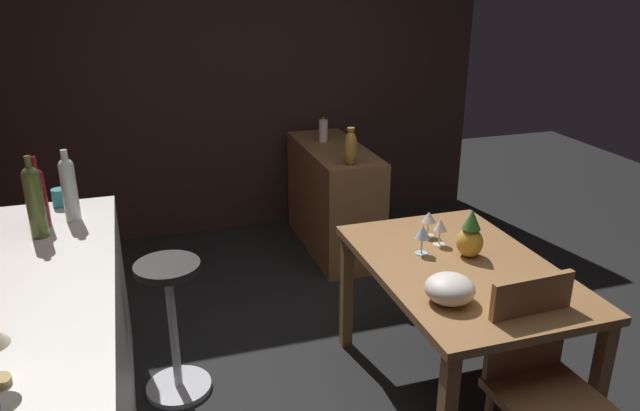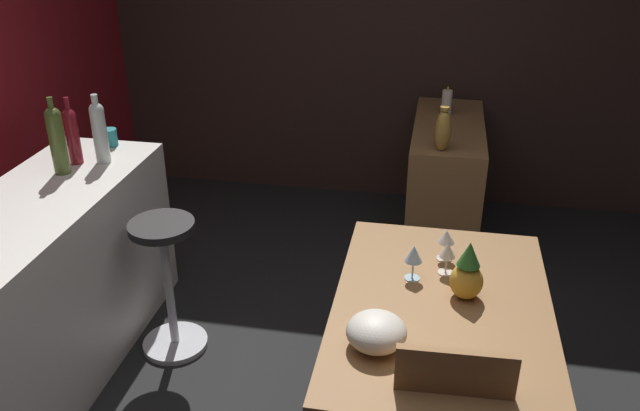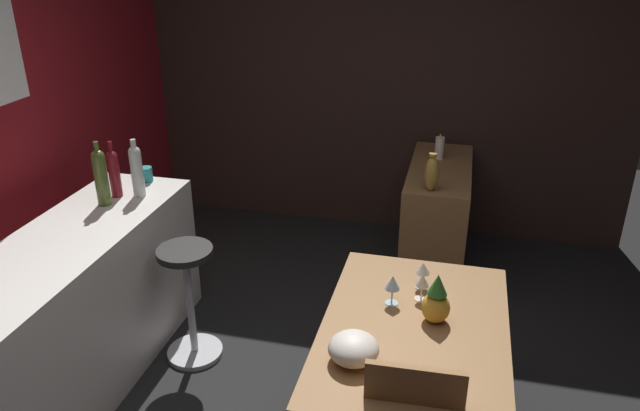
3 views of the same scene
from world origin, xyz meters
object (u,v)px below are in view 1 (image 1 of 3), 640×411
Objects in this scene: bar_stool at (173,325)px; pineapple_centerpiece at (470,237)px; wine_glass_center at (429,218)px; cup_teal at (60,198)px; wine_glass_left at (423,233)px; wine_bottle_olive at (34,199)px; dining_table at (460,282)px; chair_near_window at (540,379)px; fruit_bowl at (450,289)px; wine_bottle_ruby at (39,195)px; wine_glass_right at (440,226)px; sideboard_cabinet at (334,198)px; vase_brass at (351,147)px; pillar_candle_tall at (323,131)px; wine_bottle_clear at (69,187)px.

bar_stool is 3.00× the size of pineapple_centerpiece.
cup_teal reaches higher than wine_glass_center.
wine_bottle_olive reaches higher than wine_glass_left.
dining_table is at bearing -106.93° from wine_bottle_olive.
wine_glass_center is (-0.10, -1.34, 0.45)m from bar_stool.
chair_near_window is at bearing -175.40° from dining_table.
dining_table is 5.13× the size of pineapple_centerpiece.
fruit_bowl is at bearing 167.76° from wine_glass_left.
wine_glass_left is at bearing -106.81° from wine_bottle_ruby.
bar_stool is 1.44m from wine_glass_right.
wine_glass_center is at bearing 16.80° from pineapple_centerpiece.
pineapple_centerpiece is at bearing -114.01° from wine_glass_left.
wine_glass_left is 1.87m from cup_teal.
wine_glass_right is 1.94m from wine_bottle_olive.
wine_bottle_ruby is at bearing 59.12° from fruit_bowl.
sideboard_cabinet is 4.50× the size of pineapple_centerpiece.
sideboard_cabinet is at bearing -0.06° from wine_glass_center.
pineapple_centerpiece is 0.63× the size of wine_bottle_olive.
vase_brass is (0.97, -1.30, 0.55)m from bar_stool.
chair_near_window is 2.68m from pillar_candle_tall.
wine_bottle_clear is (-1.15, 1.75, 0.66)m from sideboard_cabinet.
wine_bottle_clear is (0.57, 1.62, 0.22)m from wine_glass_left.
bar_stool is at bearing 81.00° from wine_glass_right.
cup_teal is at bearing 65.01° from wine_glass_left.
wine_bottle_clear is (0.38, 1.75, 0.23)m from wine_glass_center.
chair_near_window is 2.47m from cup_teal.
wine_bottle_clear reaches higher than cup_teal.
pineapple_centerpiece reaches higher than wine_glass_right.
wine_glass_right is (0.83, 0.04, 0.35)m from chair_near_window.
sideboard_cabinet is at bearing -6.00° from fruit_bowl.
wine_glass_center is 1.08m from vase_brass.
chair_near_window is at bearing -178.45° from pillar_candle_tall.
cup_teal is at bearing 71.55° from wine_glass_center.
pineapple_centerpiece is (-0.16, -0.08, -0.00)m from wine_glass_right.
wine_glass_left is 0.72× the size of fruit_bowl.
dining_table is 1.46m from vase_brass.
wine_bottle_olive reaches higher than fruit_bowl.
dining_table is 5.88× the size of fruit_bowl.
cup_teal reaches higher than fruit_bowl.
chair_near_window is 1.24× the size of bar_stool.
chair_near_window is at bearing -120.97° from wine_bottle_olive.
vase_brass is (-0.46, 0.04, 0.53)m from sideboard_cabinet.
wine_glass_center is (0.18, -0.13, -0.01)m from wine_glass_left.
sideboard_cabinet is 2.84× the size of wine_bottle_olive.
bar_stool is at bearing 71.27° from dining_table.
fruit_bowl is (-0.29, 0.23, 0.15)m from dining_table.
wine_bottle_ruby reaches higher than sideboard_cabinet.
fruit_bowl is 1.11× the size of pillar_candle_tall.
vase_brass reaches higher than pillar_candle_tall.
pineapple_centerpiece is 1.27× the size of pillar_candle_tall.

